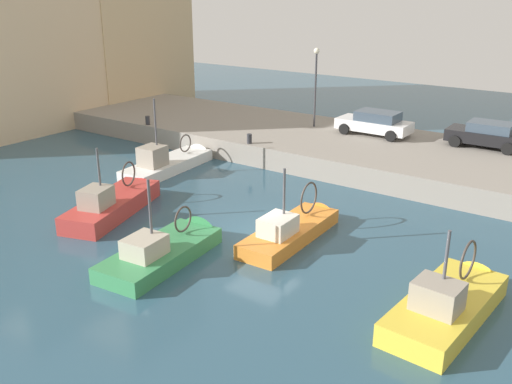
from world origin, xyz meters
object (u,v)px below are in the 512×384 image
Objects in this scene: mooring_bollard_mid at (249,139)px; quay_streetlamp at (316,74)px; parked_car_black at (487,134)px; parked_car_white at (375,123)px; fishing_boat_green at (168,255)px; fishing_boat_orange at (294,234)px; fishing_boat_white at (172,166)px; fishing_boat_yellow at (450,310)px; fishing_boat_red at (117,209)px; mooring_bollard_north at (148,120)px.

mooring_bollard_mid is 0.11× the size of quay_streetlamp.
parked_car_white is (-0.97, 6.13, 0.01)m from parked_car_black.
mooring_bollard_mid is at bearing 21.42° from fishing_boat_green.
fishing_boat_orange is 1.53× the size of parked_car_black.
fishing_boat_white is 1.11× the size of fishing_boat_orange.
mooring_bollard_mid is at bearing 170.60° from quay_streetlamp.
quay_streetlamp is (5.65, -0.94, 2.98)m from mooring_bollard_mid.
parked_car_white is at bearing 10.57° from fishing_boat_orange.
fishing_boat_red is at bearing 90.61° from fishing_boat_yellow.
fishing_boat_yellow reaches higher than parked_car_black.
parked_car_black is 0.84× the size of quay_streetlamp.
fishing_boat_orange is 7.25m from fishing_boat_yellow.
fishing_boat_yellow is (-5.93, -17.23, -0.02)m from fishing_boat_white.
fishing_boat_red is 1.53× the size of parked_car_white.
quay_streetlamp is at bearing 11.66° from fishing_boat_green.
fishing_boat_orange is at bearing -110.30° from fishing_boat_white.
quay_streetlamp is (12.67, 6.37, 4.34)m from fishing_boat_orange.
fishing_boat_orange reaches higher than parked_car_white.
quay_streetlamp reaches higher than fishing_boat_white.
parked_car_white is at bearing 31.88° from fishing_boat_yellow.
fishing_boat_orange reaches higher than mooring_bollard_north.
fishing_boat_red is at bearing -141.65° from mooring_bollard_north.
parked_car_black is 7.35× the size of mooring_bollard_north.
parked_car_black is (10.06, -14.02, 1.79)m from fishing_boat_white.
fishing_boat_green is at bearing -111.54° from fishing_boat_red.
quay_streetlamp is at bearing 96.74° from parked_car_black.
fishing_boat_red is 12.02× the size of mooring_bollard_mid.
fishing_boat_white reaches higher than fishing_boat_red.
fishing_boat_orange reaches higher than mooring_bollard_mid.
fishing_boat_yellow is 10.05m from fishing_boat_green.
mooring_bollard_mid is 6.46m from quay_streetlamp.
fishing_boat_green reaches higher than mooring_bollard_north.
quay_streetlamp reaches higher than mooring_bollard_mid.
fishing_boat_yellow is at bearing -148.12° from parked_car_white.
fishing_boat_red is 11.94m from mooring_bollard_north.
fishing_boat_white is 1.42× the size of quay_streetlamp.
mooring_bollard_north is 0.11× the size of quay_streetlamp.
mooring_bollard_north is (9.15, 22.25, 1.37)m from fishing_boat_yellow.
fishing_boat_yellow reaches higher than mooring_bollard_north.
fishing_boat_yellow is at bearing -122.70° from mooring_bollard_mid.
parked_car_white is (15.18, -5.54, 1.82)m from fishing_boat_red.
fishing_boat_green is at bearing 178.44° from parked_car_white.
fishing_boat_white is 18.22m from fishing_boat_yellow.
fishing_boat_red is at bearing 144.14° from parked_car_black.
mooring_bollard_north is (-5.88, 12.90, -0.45)m from parked_car_white.
mooring_bollard_mid is (-5.88, 4.90, -0.45)m from parked_car_white.
mooring_bollard_mid is (3.22, -2.98, 1.34)m from fishing_boat_white.
parked_car_black is 10.48m from quay_streetlamp.
mooring_bollard_north is (0.00, 8.00, 0.00)m from mooring_bollard_mid.
parked_car_white is 14.19m from mooring_bollard_north.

